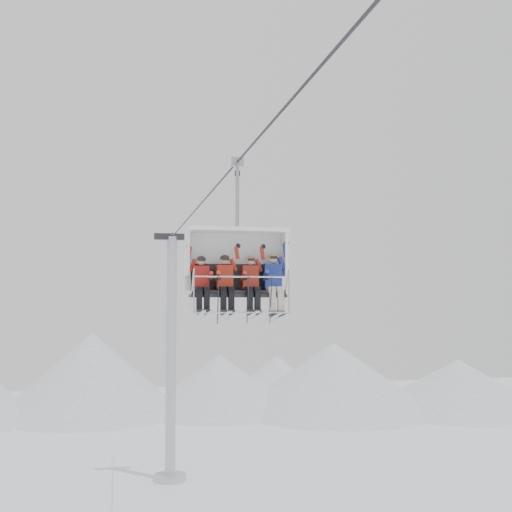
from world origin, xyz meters
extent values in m
cone|color=white|center=(-5.00, 44.00, 3.50)|extent=(16.00, 16.00, 7.00)
cone|color=white|center=(6.00, 43.00, 2.50)|extent=(14.00, 14.00, 5.00)
cone|color=white|center=(16.00, 41.00, 3.00)|extent=(18.00, 18.00, 6.00)
cone|color=white|center=(27.00, 39.00, 2.25)|extent=(16.00, 16.00, 4.50)
cone|color=white|center=(12.00, 46.00, 2.25)|extent=(12.00, 12.00, 4.50)
cylinder|color=#B7B9BF|center=(0.00, 22.00, 6.65)|extent=(0.56, 0.56, 13.30)
cylinder|color=#B7B9BF|center=(0.00, 22.00, 0.15)|extent=(1.80, 1.80, 0.30)
cube|color=#2B2B30|center=(0.00, 22.00, 13.30)|extent=(2.00, 0.35, 0.35)
cylinder|color=#2B2B30|center=(0.00, 0.00, 13.30)|extent=(0.06, 50.00, 0.06)
cube|color=black|center=(0.00, 2.16, 9.95)|extent=(2.32, 0.55, 0.10)
cube|color=black|center=(0.00, 2.42, 10.34)|extent=(2.32, 0.10, 0.67)
cube|color=#2B2B30|center=(0.00, 2.16, 9.86)|extent=(2.42, 0.60, 0.08)
cube|color=white|center=(0.00, 2.64, 10.76)|extent=(2.58, 0.10, 1.54)
cube|color=white|center=(0.00, 2.24, 11.53)|extent=(2.58, 0.90, 0.10)
cylinder|color=silver|center=(0.00, 1.61, 10.32)|extent=(2.36, 0.04, 0.04)
cylinder|color=silver|center=(0.00, 1.54, 9.45)|extent=(2.36, 0.04, 0.04)
cylinder|color=#979AA0|center=(0.00, 2.26, 12.41)|extent=(0.10, 0.10, 1.77)
cube|color=#979AA0|center=(0.00, 2.26, 13.30)|extent=(0.30, 0.18, 0.22)
cube|color=red|center=(-0.93, 2.20, 10.32)|extent=(0.39, 0.26, 0.58)
sphere|color=tan|center=(-0.93, 2.16, 10.73)|extent=(0.21, 0.21, 0.21)
cube|color=black|center=(-1.03, 1.76, 9.77)|extent=(0.13, 0.15, 0.47)
cube|color=black|center=(-0.84, 1.76, 9.77)|extent=(0.13, 0.15, 0.47)
cube|color=silver|center=(-1.03, 1.66, 9.39)|extent=(0.09, 1.69, 0.26)
cube|color=silver|center=(-0.84, 1.66, 9.39)|extent=(0.09, 1.69, 0.26)
cube|color=red|center=(-0.33, 2.20, 10.33)|extent=(0.41, 0.27, 0.60)
sphere|color=tan|center=(-0.33, 2.16, 10.76)|extent=(0.22, 0.22, 0.22)
cube|color=black|center=(-0.43, 1.76, 9.76)|extent=(0.14, 0.15, 0.49)
cube|color=black|center=(-0.24, 1.76, 9.76)|extent=(0.14, 0.15, 0.49)
cube|color=silver|center=(-0.43, 1.66, 9.37)|extent=(0.09, 1.69, 0.26)
cube|color=silver|center=(-0.24, 1.66, 9.37)|extent=(0.09, 1.69, 0.26)
cube|color=#A92C1D|center=(0.32, 2.20, 10.33)|extent=(0.41, 0.27, 0.60)
sphere|color=tan|center=(0.32, 2.16, 10.75)|extent=(0.22, 0.22, 0.22)
cube|color=black|center=(0.23, 1.76, 9.76)|extent=(0.14, 0.15, 0.48)
cube|color=black|center=(0.42, 1.76, 9.76)|extent=(0.14, 0.15, 0.48)
cube|color=silver|center=(0.23, 1.66, 9.38)|extent=(0.09, 1.69, 0.26)
cube|color=silver|center=(0.42, 1.66, 9.38)|extent=(0.09, 1.69, 0.26)
cube|color=navy|center=(0.90, 2.20, 10.36)|extent=(0.44, 0.29, 0.65)
sphere|color=tan|center=(0.90, 2.16, 10.82)|extent=(0.24, 0.24, 0.24)
cube|color=beige|center=(0.80, 1.76, 9.74)|extent=(0.15, 0.15, 0.52)
cube|color=beige|center=(1.01, 1.76, 9.74)|extent=(0.15, 0.15, 0.52)
cube|color=silver|center=(0.80, 1.66, 9.34)|extent=(0.10, 1.69, 0.26)
cube|color=silver|center=(1.01, 1.66, 9.34)|extent=(0.10, 1.69, 0.26)
camera|label=1|loc=(-2.98, -13.72, 9.74)|focal=45.00mm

